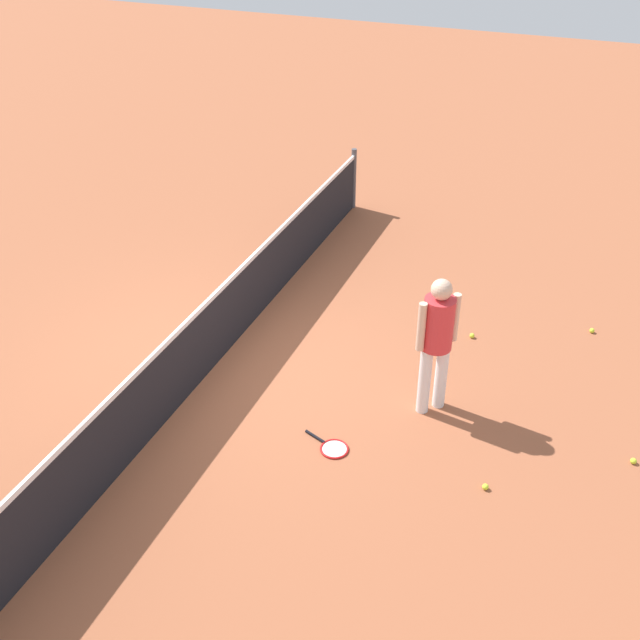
{
  "coord_description": "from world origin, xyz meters",
  "views": [
    {
      "loc": [
        -6.75,
        -4.07,
        5.61
      ],
      "look_at": [
        0.03,
        -1.36,
        0.9
      ],
      "focal_mm": 42.59,
      "sensor_mm": 36.0,
      "label": 1
    }
  ],
  "objects_px": {
    "tennis_ball_midcourt": "(472,336)",
    "tennis_ball_baseline": "(592,331)",
    "tennis_racket_near_player": "(332,448)",
    "tennis_ball_near_player": "(633,461)",
    "player_near_side": "(437,335)",
    "tennis_ball_by_net": "(485,487)"
  },
  "relations": [
    {
      "from": "tennis_ball_baseline",
      "to": "tennis_ball_by_net",
      "type": "bearing_deg",
      "value": 167.61
    },
    {
      "from": "player_near_side",
      "to": "tennis_ball_midcourt",
      "type": "distance_m",
      "value": 1.89
    },
    {
      "from": "tennis_ball_midcourt",
      "to": "tennis_ball_baseline",
      "type": "height_order",
      "value": "same"
    },
    {
      "from": "player_near_side",
      "to": "tennis_ball_by_net",
      "type": "distance_m",
      "value": 1.67
    },
    {
      "from": "tennis_ball_midcourt",
      "to": "tennis_ball_baseline",
      "type": "relative_size",
      "value": 1.0
    },
    {
      "from": "tennis_ball_near_player",
      "to": "tennis_ball_by_net",
      "type": "xyz_separation_m",
      "value": [
        -0.95,
        1.37,
        0.0
      ]
    },
    {
      "from": "tennis_ball_midcourt",
      "to": "tennis_ball_baseline",
      "type": "xyz_separation_m",
      "value": [
        0.71,
        -1.46,
        0.0
      ]
    },
    {
      "from": "player_near_side",
      "to": "tennis_ball_by_net",
      "type": "bearing_deg",
      "value": -141.0
    },
    {
      "from": "tennis_ball_midcourt",
      "to": "tennis_racket_near_player",
      "type": "bearing_deg",
      "value": 160.66
    },
    {
      "from": "tennis_ball_baseline",
      "to": "player_near_side",
      "type": "bearing_deg",
      "value": 145.44
    },
    {
      "from": "tennis_racket_near_player",
      "to": "player_near_side",
      "type": "bearing_deg",
      "value": -36.69
    },
    {
      "from": "tennis_racket_near_player",
      "to": "tennis_ball_near_player",
      "type": "distance_m",
      "value": 3.18
    },
    {
      "from": "player_near_side",
      "to": "tennis_ball_midcourt",
      "type": "xyz_separation_m",
      "value": [
        1.61,
        -0.14,
        -0.98
      ]
    },
    {
      "from": "tennis_racket_near_player",
      "to": "tennis_ball_near_player",
      "type": "height_order",
      "value": "tennis_ball_near_player"
    },
    {
      "from": "tennis_ball_midcourt",
      "to": "player_near_side",
      "type": "bearing_deg",
      "value": 174.93
    },
    {
      "from": "player_near_side",
      "to": "tennis_racket_near_player",
      "type": "bearing_deg",
      "value": 143.31
    },
    {
      "from": "player_near_side",
      "to": "tennis_ball_near_player",
      "type": "bearing_deg",
      "value": -92.68
    },
    {
      "from": "tennis_ball_by_net",
      "to": "tennis_ball_baseline",
      "type": "height_order",
      "value": "same"
    },
    {
      "from": "tennis_racket_near_player",
      "to": "tennis_ball_baseline",
      "type": "height_order",
      "value": "tennis_ball_baseline"
    },
    {
      "from": "tennis_ball_near_player",
      "to": "tennis_ball_by_net",
      "type": "distance_m",
      "value": 1.67
    },
    {
      "from": "player_near_side",
      "to": "tennis_racket_near_player",
      "type": "relative_size",
      "value": 2.81
    },
    {
      "from": "tennis_racket_near_player",
      "to": "tennis_ball_by_net",
      "type": "distance_m",
      "value": 1.65
    }
  ]
}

